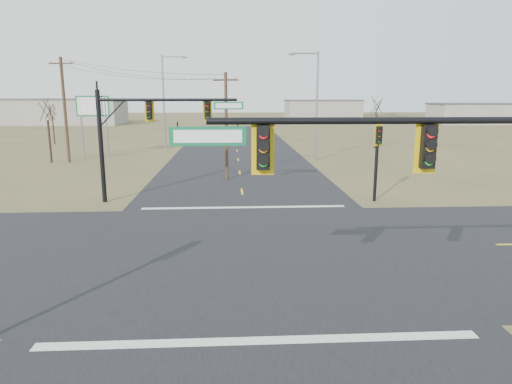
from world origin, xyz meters
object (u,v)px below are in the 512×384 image
utility_pole_near (226,124)px  streetlight_c (166,97)px  mast_arm_far (150,122)px  utility_pole_far (65,109)px  bare_tree_c (377,105)px  highway_sign (93,114)px  bare_tree_b (52,110)px  streetlight_a (315,100)px  mast_arm_near (430,168)px  bare_tree_a (47,109)px  pedestal_signal_ne (378,146)px

utility_pole_near → streetlight_c: size_ratio=0.73×
mast_arm_far → utility_pole_far: utility_pole_far is taller
streetlight_c → bare_tree_c: 25.93m
utility_pole_near → bare_tree_c: 27.43m
highway_sign → bare_tree_b: bearing=123.5°
streetlight_a → mast_arm_near: bearing=-109.3°
mast_arm_far → highway_sign: 23.67m
utility_pole_near → highway_sign: (-14.21, 14.12, 0.22)m
streetlight_a → bare_tree_c: size_ratio=1.58×
mast_arm_near → streetlight_a: size_ratio=0.96×
utility_pole_far → bare_tree_a: 1.66m
mast_arm_near → bare_tree_b: 60.00m
mast_arm_near → pedestal_signal_ne: 17.15m
mast_arm_near → utility_pole_near: size_ratio=1.25×
utility_pole_far → highway_sign: (1.52, 3.96, -0.67)m
utility_pole_near → bare_tree_a: bearing=150.2°
mast_arm_near → streetlight_a: 35.36m
bare_tree_b → utility_pole_near: bearing=-49.5°
utility_pole_near → highway_sign: size_ratio=1.27×
mast_arm_far → utility_pole_near: bearing=42.0°
streetlight_c → utility_pole_far: bearing=-140.2°
streetlight_a → bare_tree_c: bearing=33.0°
bare_tree_c → pedestal_signal_ne: bearing=-107.4°
highway_sign → streetlight_a: 23.31m
pedestal_signal_ne → bare_tree_b: 48.81m
streetlight_c → streetlight_a: bearing=-49.0°
mast_arm_far → bare_tree_a: (-12.84, 17.45, 0.22)m
pedestal_signal_ne → utility_pole_far: 31.19m
mast_arm_near → bare_tree_b: bearing=121.1°
mast_arm_near → mast_arm_far: (-9.75, 17.46, 0.19)m
utility_pole_near → utility_pole_far: bearing=147.2°
utility_pole_far → bare_tree_b: size_ratio=1.76×
pedestal_signal_ne → highway_sign: highway_sign is taller
highway_sign → mast_arm_near: bearing=-64.8°
streetlight_c → pedestal_signal_ne: bearing=-74.8°
streetlight_c → bare_tree_c: size_ratio=1.66×
bare_tree_c → bare_tree_a: bearing=-163.7°
mast_arm_near → bare_tree_a: bearing=125.3°
streetlight_c → bare_tree_c: streetlight_c is taller
streetlight_c → mast_arm_far: bearing=-98.4°
utility_pole_near → utility_pole_far: 18.74m
mast_arm_near → streetlight_c: size_ratio=0.92×
streetlight_a → bare_tree_a: size_ratio=1.64×
utility_pole_far → mast_arm_far: bearing=-57.6°
utility_pole_near → bare_tree_b: (-23.61, 27.67, 0.26)m
utility_pole_near → bare_tree_c: utility_pole_near is taller
pedestal_signal_ne → utility_pole_near: 12.54m
pedestal_signal_ne → streetlight_a: streetlight_a is taller
highway_sign → streetlight_c: size_ratio=0.58×
mast_arm_near → highway_sign: mast_arm_near is taller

